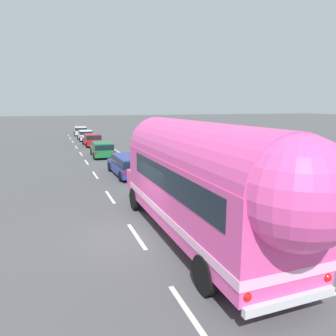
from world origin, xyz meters
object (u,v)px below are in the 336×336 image
car_second (102,148)px  car_fifth (81,130)px  painted_bus (204,179)px  car_lead (128,164)px  car_third (93,139)px  car_fourth (85,135)px

car_second → car_fifth: 23.26m
painted_bus → car_lead: bearing=89.0°
car_second → car_fifth: (0.17, 23.26, 0.02)m
car_third → car_fifth: size_ratio=0.99×
painted_bus → car_third: size_ratio=2.41×
painted_bus → car_fourth: size_ratio=2.51×
car_fourth → car_fifth: size_ratio=0.95×
car_second → car_fourth: 15.12m
car_third → car_second: bearing=-91.4°
car_lead → car_third: bearing=90.4°
painted_bus → car_lead: size_ratio=2.36×
car_fifth → car_second: bearing=-90.4°
car_lead → car_fifth: (-0.18, 31.92, 0.00)m
car_fourth → car_fifth: same height
painted_bus → car_lead: 11.53m
car_second → car_fifth: size_ratio=0.94×
car_second → car_fifth: same height
car_fourth → car_lead: bearing=-89.4°
car_lead → car_fifth: size_ratio=1.01×
painted_bus → car_third: bearing=89.9°
car_fifth → painted_bus: bearing=-90.0°
painted_bus → car_lead: painted_bus is taller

